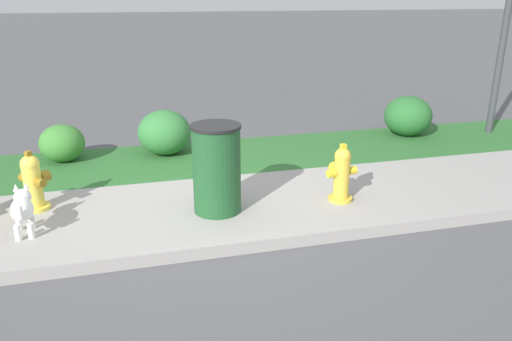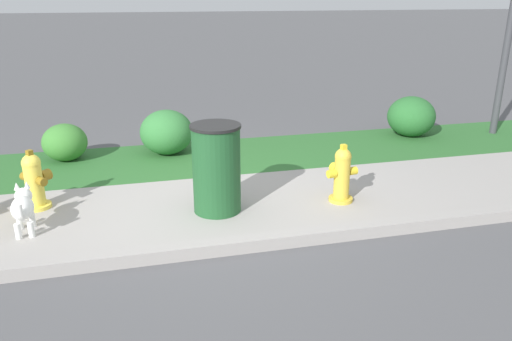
% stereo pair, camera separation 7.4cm
% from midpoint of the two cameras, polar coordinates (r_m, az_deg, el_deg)
% --- Properties ---
extents(ground_plane, '(120.00, 120.00, 0.00)m').
position_cam_midpoint_polar(ground_plane, '(5.42, -6.28, -4.37)').
color(ground_plane, '#515154').
extents(sidewalk_pavement, '(18.00, 1.84, 0.01)m').
position_cam_midpoint_polar(sidewalk_pavement, '(5.42, -6.28, -4.32)').
color(sidewalk_pavement, '#9E9993').
rests_on(sidewalk_pavement, ground).
extents(grass_verge, '(18.00, 1.65, 0.01)m').
position_cam_midpoint_polar(grass_verge, '(7.04, -8.47, 1.30)').
color(grass_verge, '#2D662D').
rests_on(grass_verge, ground).
extents(street_curb, '(18.00, 0.16, 0.12)m').
position_cam_midpoint_polar(street_curb, '(4.50, -4.32, -8.71)').
color(street_curb, '#9E9993').
rests_on(street_curb, ground).
extents(fire_hydrant_by_grass_verge, '(0.36, 0.33, 0.66)m').
position_cam_midpoint_polar(fire_hydrant_by_grass_verge, '(5.54, 9.35, -0.44)').
color(fire_hydrant_by_grass_verge, gold).
rests_on(fire_hydrant_by_grass_verge, ground).
extents(fire_hydrant_mid_block, '(0.34, 0.34, 0.66)m').
position_cam_midpoint_polar(fire_hydrant_mid_block, '(5.77, -24.44, -1.25)').
color(fire_hydrant_mid_block, yellow).
rests_on(fire_hydrant_mid_block, ground).
extents(small_white_dog, '(0.25, 0.54, 0.45)m').
position_cam_midpoint_polar(small_white_dog, '(5.27, -25.51, -3.91)').
color(small_white_dog, white).
rests_on(small_white_dog, ground).
extents(trash_bin, '(0.52, 0.52, 0.95)m').
position_cam_midpoint_polar(trash_bin, '(5.17, -4.93, 0.16)').
color(trash_bin, '#1E5128').
rests_on(trash_bin, ground).
extents(shrub_bush_far_verge, '(0.60, 0.60, 0.51)m').
position_cam_midpoint_polar(shrub_bush_far_verge, '(7.34, -21.56, 2.92)').
color(shrub_bush_far_verge, '#3D7F33').
rests_on(shrub_bush_far_verge, ground).
extents(shrub_bush_near_lamp, '(0.75, 0.75, 0.64)m').
position_cam_midpoint_polar(shrub_bush_near_lamp, '(7.24, -10.72, 4.29)').
color(shrub_bush_near_lamp, '#337538').
rests_on(shrub_bush_near_lamp, ground).
extents(shrub_bush_mid_verge, '(0.76, 0.76, 0.64)m').
position_cam_midpoint_polar(shrub_bush_mid_verge, '(8.45, 16.73, 6.00)').
color(shrub_bush_mid_verge, '#28662D').
rests_on(shrub_bush_mid_verge, ground).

